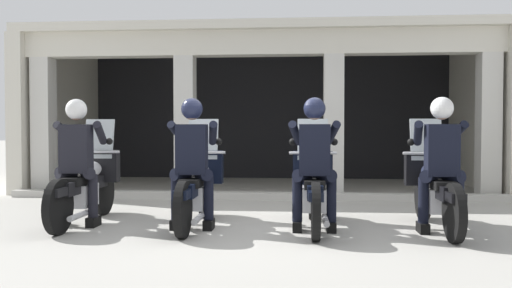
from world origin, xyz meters
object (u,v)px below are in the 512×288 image
at_px(police_officer_far_left, 77,151).
at_px(police_officer_center_right, 314,152).
at_px(police_officer_center_left, 192,152).
at_px(motorcycle_center_right, 314,187).
at_px(motorcycle_center_left, 197,185).
at_px(motorcycle_far_left, 87,184).
at_px(motorcycle_far_right, 435,188).
at_px(police_officer_far_right, 441,153).

relative_size(police_officer_far_left, police_officer_center_right, 1.00).
bearing_deg(police_officer_center_left, motorcycle_center_right, 10.36).
relative_size(police_officer_far_left, police_officer_center_left, 1.00).
xyz_separation_m(police_officer_center_left, police_officer_center_right, (1.46, -0.02, 0.00)).
distance_m(police_officer_far_left, motorcycle_center_left, 1.54).
distance_m(motorcycle_far_left, police_officer_center_left, 1.57).
bearing_deg(motorcycle_far_right, police_officer_far_left, 176.74).
bearing_deg(motorcycle_center_right, motorcycle_far_left, 178.76).
bearing_deg(police_officer_center_left, motorcycle_far_right, 5.69).
bearing_deg(motorcycle_center_left, motorcycle_far_left, 177.43).
xyz_separation_m(motorcycle_center_right, motorcycle_far_right, (1.46, 0.02, 0.00)).
xyz_separation_m(police_officer_center_right, police_officer_far_right, (1.46, 0.02, 0.00)).
distance_m(police_officer_center_left, motorcycle_center_right, 1.55).
bearing_deg(motorcycle_center_right, police_officer_center_left, -169.29).
xyz_separation_m(police_officer_center_left, motorcycle_far_right, (2.93, 0.28, -0.44)).
bearing_deg(police_officer_center_left, motorcycle_center_left, 90.03).
distance_m(motorcycle_center_right, police_officer_center_right, 0.52).
height_order(police_officer_center_left, motorcycle_center_right, police_officer_center_left).
xyz_separation_m(police_officer_far_left, motorcycle_center_left, (1.47, 0.21, -0.44)).
height_order(motorcycle_center_right, motorcycle_far_right, same).
relative_size(motorcycle_far_left, police_officer_far_right, 1.29).
distance_m(motorcycle_center_left, police_officer_far_right, 2.98).
height_order(police_officer_center_left, police_officer_center_right, same).
height_order(police_officer_far_left, police_officer_far_right, same).
bearing_deg(motorcycle_far_left, police_officer_center_left, -23.49).
xyz_separation_m(motorcycle_far_left, motorcycle_center_left, (1.46, -0.07, 0.00)).
xyz_separation_m(motorcycle_far_left, police_officer_far_left, (-0.00, -0.28, 0.44)).
bearing_deg(police_officer_center_right, police_officer_far_right, 1.29).
distance_m(police_officer_far_left, motorcycle_center_right, 2.97).
bearing_deg(police_officer_far_left, motorcycle_center_left, -1.62).
height_order(motorcycle_far_left, motorcycle_center_left, same).
distance_m(police_officer_center_left, police_officer_center_right, 1.47).
bearing_deg(police_officer_center_left, police_officer_center_right, -0.62).
xyz_separation_m(motorcycle_far_left, police_officer_center_left, (1.46, -0.36, 0.44)).
bearing_deg(police_officer_far_right, police_officer_far_left, 173.05).
distance_m(police_officer_far_left, motorcycle_far_right, 4.42).
bearing_deg(motorcycle_center_right, police_officer_far_right, -9.70).
height_order(motorcycle_center_left, motorcycle_center_right, same).
relative_size(motorcycle_center_right, motorcycle_far_right, 1.00).
bearing_deg(motorcycle_center_left, motorcycle_far_right, 0.16).
bearing_deg(police_officer_far_left, motorcycle_far_left, 79.96).
xyz_separation_m(motorcycle_far_left, police_officer_center_right, (2.93, -0.38, 0.44)).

